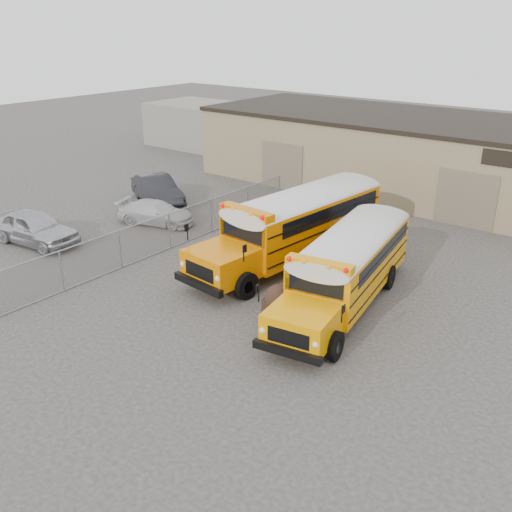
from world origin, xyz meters
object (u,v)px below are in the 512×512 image
Objects in this scene: tarp_bundle at (279,303)px; car_dark at (157,190)px; car_white at (156,213)px; school_bus_left at (376,191)px; school_bus_right at (391,219)px; car_silver at (34,228)px.

car_dark reaches higher than tarp_bundle.
car_white is 3.75m from car_dark.
school_bus_left is 12.28m from tarp_bundle.
car_dark is (-14.47, -1.47, -0.83)m from school_bus_right.
car_silver is at bearing -175.79° from tarp_bundle.
car_white is at bearing -160.96° from school_bus_right.
school_bus_right is 2.06× the size of car_silver.
school_bus_left is 7.57× the size of tarp_bundle.
tarp_bundle is 16.12m from car_dark.
car_dark is at bearing 27.89° from car_white.
car_silver is 1.14× the size of car_white.
car_white is (-11.78, -4.06, -1.04)m from school_bus_right.
school_bus_left is 11.89m from car_white.
tarp_bundle is 0.30× the size of car_silver.
school_bus_right reaches higher than car_dark.
school_bus_left is 4.05m from school_bus_right.
tarp_bundle is 12.59m from car_white.
car_dark is (-14.37, 7.31, 0.07)m from tarp_bundle.
car_silver is (-11.81, -13.04, -1.03)m from school_bus_left.
school_bus_left is 2.62× the size of car_white.
school_bus_right is at bearing -52.63° from school_bus_left.
tarp_bundle is at bearing -90.69° from school_bus_right.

